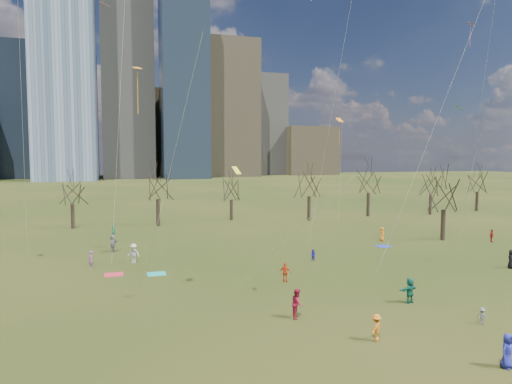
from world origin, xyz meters
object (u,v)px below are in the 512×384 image
object	(u,v)px
person_4	(285,272)
person_0	(508,351)
blanket_crimson	(114,275)
person_2	(297,303)
blanket_teal	(157,274)
blanket_navy	(383,246)

from	to	relation	value
person_4	person_0	bearing A→B (deg)	139.68
blanket_crimson	person_2	distance (m)	18.56
person_2	person_4	world-z (taller)	person_2
blanket_teal	person_4	size ratio (longest dim) A/B	0.99
blanket_crimson	person_4	xyz separation A→B (m)	(13.60, -6.46, 0.79)
person_4	person_2	bearing A→B (deg)	108.64
person_2	person_0	bearing A→B (deg)	-113.01
blanket_teal	blanket_navy	world-z (taller)	same
blanket_teal	blanket_navy	xyz separation A→B (m)	(26.07, 5.33, 0.00)
person_0	person_4	distance (m)	18.25
blanket_crimson	person_4	bearing A→B (deg)	-25.42
blanket_teal	person_2	bearing A→B (deg)	-60.44
blanket_teal	person_0	distance (m)	27.68
blanket_teal	person_0	size ratio (longest dim) A/B	0.93
blanket_teal	blanket_crimson	size ratio (longest dim) A/B	1.00
person_0	person_4	xyz separation A→B (m)	(-5.07, 17.54, -0.05)
person_0	blanket_navy	bearing A→B (deg)	54.52
blanket_crimson	person_0	world-z (taller)	person_0
blanket_teal	blanket_navy	distance (m)	26.61
person_0	blanket_crimson	bearing A→B (deg)	113.50
person_0	person_2	distance (m)	11.87
blanket_crimson	person_2	bearing A→B (deg)	-51.92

